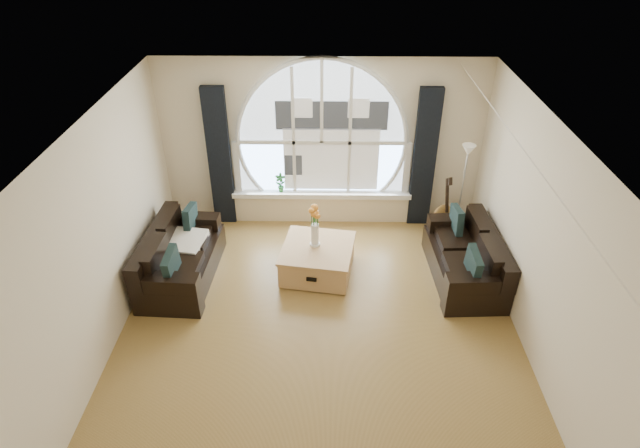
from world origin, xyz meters
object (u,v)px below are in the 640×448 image
at_px(coffee_chest, 318,258).
at_px(potted_plant, 280,183).
at_px(sofa_right, 466,255).
at_px(vase_flowers, 315,222).
at_px(sofa_left, 180,254).
at_px(floor_lamp, 461,193).
at_px(guitar, 445,204).

height_order(coffee_chest, potted_plant, potted_plant).
bearing_deg(coffee_chest, sofa_right, 6.31).
bearing_deg(vase_flowers, potted_plant, 113.45).
height_order(sofa_left, sofa_right, sofa_left).
distance_m(sofa_left, coffee_chest, 1.93).
relative_size(sofa_right, floor_lamp, 1.04).
xyz_separation_m(floor_lamp, potted_plant, (-2.80, 0.47, -0.09)).
xyz_separation_m(vase_flowers, guitar, (2.02, 1.01, -0.30)).
bearing_deg(coffee_chest, vase_flowers, 134.92).
bearing_deg(vase_flowers, floor_lamp, 21.87).
relative_size(coffee_chest, vase_flowers, 1.41).
height_order(sofa_left, guitar, guitar).
distance_m(coffee_chest, potted_plant, 1.61).
xyz_separation_m(coffee_chest, potted_plant, (-0.63, 1.41, 0.47)).
height_order(sofa_right, coffee_chest, sofa_right).
distance_m(sofa_right, coffee_chest, 2.08).
bearing_deg(coffee_chest, guitar, 37.03).
bearing_deg(sofa_right, sofa_left, 177.98).
bearing_deg(floor_lamp, guitar, 147.10).
bearing_deg(vase_flowers, coffee_chest, -53.92).
relative_size(coffee_chest, potted_plant, 3.10).
bearing_deg(vase_flowers, sofa_right, -3.88).
height_order(vase_flowers, floor_lamp, floor_lamp).
height_order(coffee_chest, guitar, guitar).
xyz_separation_m(coffee_chest, floor_lamp, (2.17, 0.94, 0.56)).
distance_m(sofa_right, potted_plant, 3.11).
distance_m(sofa_right, floor_lamp, 1.11).
relative_size(sofa_left, vase_flowers, 2.44).
height_order(vase_flowers, potted_plant, vase_flowers).
relative_size(vase_flowers, potted_plant, 2.20).
bearing_deg(vase_flowers, sofa_left, -174.14).
distance_m(vase_flowers, potted_plant, 1.49).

